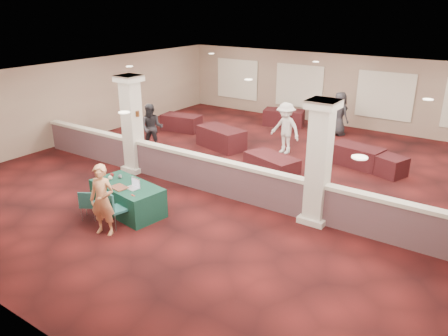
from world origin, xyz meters
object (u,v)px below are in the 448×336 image
Objects in this scene: far_table_back_left at (182,123)px; attendee_b at (285,128)px; far_table_back_right at (357,156)px; attendee_a at (152,128)px; woman at (102,200)px; near_table at (128,198)px; far_table_front_right at (381,163)px; far_table_back_center at (284,118)px; far_table_front_left at (221,138)px; attendee_d at (339,114)px; conf_chair_side at (88,203)px; conf_chair_main at (115,206)px; far_table_front_center at (271,166)px.

far_table_back_left is 5.23m from attendee_b.
attendee_a is (-6.96, -2.83, 0.56)m from far_table_back_right.
attendee_b is at bearing 67.94° from woman.
attendee_a is (-3.05, 4.22, 0.51)m from near_table.
far_table_back_right is at bearing -8.23° from attendee_a.
far_table_back_left is 7.88m from far_table_back_right.
woman is at bearing -87.73° from attendee_a.
attendee_b is at bearing 180.00° from far_table_front_right.
far_table_back_right is at bearing 0.00° from far_table_back_left.
far_table_back_center is at bearing 44.46° from far_table_back_left.
attendee_a is at bearing -72.02° from far_table_back_left.
woman is 1.04× the size of far_table_back_right.
far_table_front_left is (-1.10, 6.00, -0.00)m from near_table.
woman is 1.00× the size of far_table_back_center.
far_table_front_right is 0.87× the size of attendee_d.
conf_chair_side is (-0.50, -0.91, 0.08)m from near_table.
attendee_d is at bearing -0.84° from far_table_back_center.
attendee_d is (1.64, 11.10, 0.34)m from conf_chair_main.
woman is 0.97× the size of attendee_d.
attendee_d reaches higher than woman.
attendee_b is at bearing 100.00° from conf_chair_main.
far_table_back_right is at bearing 14.46° from attendee_b.
attendee_a is (-5.03, -0.21, 0.54)m from far_table_front_center.
far_table_front_left is at bearing -168.23° from far_table_back_right.
attendee_a is at bearing 106.46° from woman.
far_table_back_right is (5.02, 1.05, -0.05)m from far_table_front_left.
attendee_b reaches higher than far_table_back_left.
conf_chair_main is at bearing -107.18° from far_table_front_center.
conf_chair_main reaches higher than far_table_front_left.
far_table_back_right is 0.95× the size of attendee_a.
conf_chair_main is 6.95m from far_table_front_left.
far_table_front_left is 1.13× the size of far_table_back_right.
attendee_d reaches higher than far_table_back_right.
conf_chair_main reaches higher than far_table_front_center.
near_table is 1.32m from woman.
far_table_back_right is 0.90× the size of attendee_b.
attendee_b is (2.33, 0.85, 0.56)m from far_table_front_left.
conf_chair_side is 11.26m from far_table_back_center.
far_table_back_center is at bearing 111.36° from conf_chair_main.
far_table_front_center is 3.26m from far_table_back_right.
far_table_front_left is 5.97m from far_table_front_right.
attendee_a is (-2.44, -6.13, 0.54)m from far_table_back_center.
far_table_back_center is 3.99m from attendee_b.
near_table is at bearing -89.90° from attendee_b.
attendee_d is (0.79, 3.46, -0.04)m from attendee_b.
conf_chair_main is 1.19× the size of conf_chair_side.
conf_chair_side is 0.51× the size of far_table_front_right.
woman is at bearing 109.32° from attendee_d.
near_table is at bearing -125.07° from far_table_front_right.
far_table_back_center is at bearing 83.44° from far_table_front_left.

